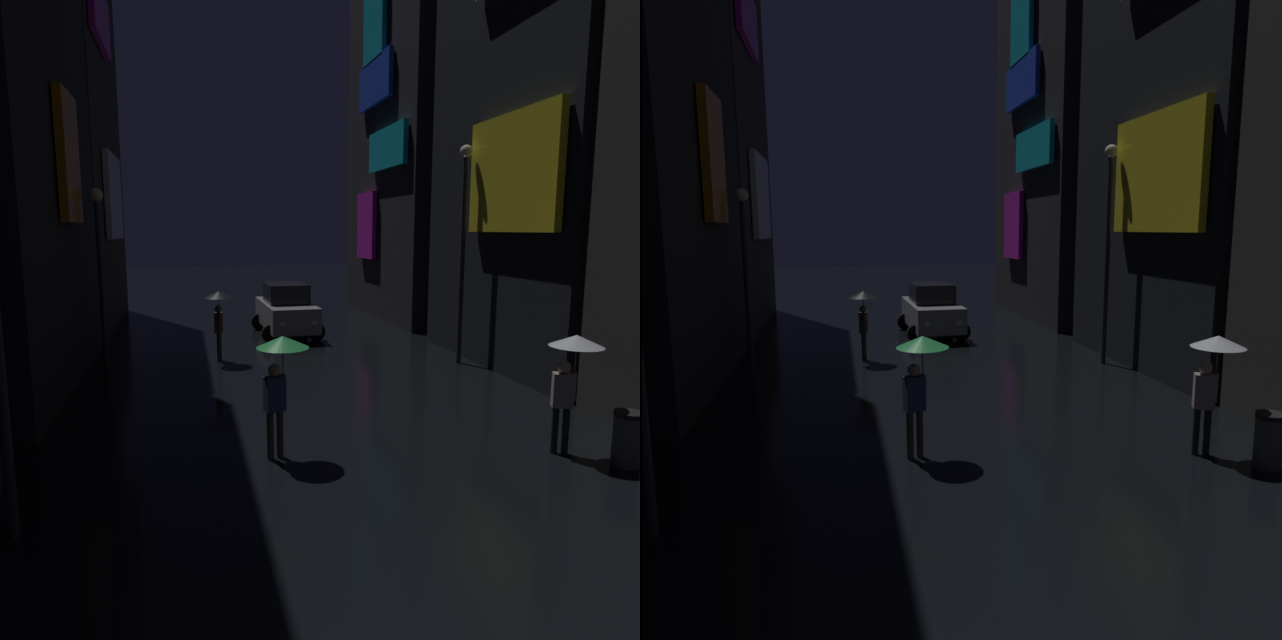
% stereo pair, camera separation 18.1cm
% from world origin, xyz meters
% --- Properties ---
extents(building_left_far, '(4.25, 8.78, 15.52)m').
position_xyz_m(building_left_far, '(-7.48, 22.38, 7.76)').
color(building_left_far, '#33302D').
rests_on(building_left_far, ground).
extents(building_right_far, '(4.25, 8.76, 15.89)m').
position_xyz_m(building_right_far, '(7.48, 22.38, 7.95)').
color(building_right_far, '#232328').
rests_on(building_right_far, ground).
extents(pedestrian_foreground_left_black, '(0.90, 0.90, 2.12)m').
position_xyz_m(pedestrian_foreground_left_black, '(-1.83, 14.94, 1.67)').
color(pedestrian_foreground_left_black, '#38332D').
rests_on(pedestrian_foreground_left_black, ground).
extents(pedestrian_far_right_green, '(0.90, 0.90, 2.12)m').
position_xyz_m(pedestrian_far_right_green, '(-1.23, 7.46, 1.67)').
color(pedestrian_far_right_green, '#38332D').
rests_on(pedestrian_far_right_green, ground).
extents(pedestrian_midstreet_centre_clear, '(0.90, 0.90, 2.12)m').
position_xyz_m(pedestrian_midstreet_centre_clear, '(3.68, 6.45, 1.67)').
color(pedestrian_midstreet_centre_clear, black).
rests_on(pedestrian_midstreet_centre_clear, ground).
extents(car_distant, '(2.32, 4.18, 1.92)m').
position_xyz_m(car_distant, '(0.84, 18.79, 0.93)').
color(car_distant, '#99999E').
rests_on(car_distant, ground).
extents(streetlamp_right_far, '(0.36, 0.36, 6.22)m').
position_xyz_m(streetlamp_right_far, '(5.00, 13.17, 3.83)').
color(streetlamp_right_far, '#2D2D33').
rests_on(streetlamp_right_far, ground).
extents(streetlamp_left_far, '(0.36, 0.36, 4.99)m').
position_xyz_m(streetlamp_left_far, '(-5.00, 14.67, 3.16)').
color(streetlamp_left_far, '#2D2D33').
rests_on(streetlamp_left_far, ground).
extents(trash_bin, '(0.46, 0.46, 0.93)m').
position_xyz_m(trash_bin, '(4.30, 5.76, 0.47)').
color(trash_bin, '#3F3F47').
rests_on(trash_bin, ground).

